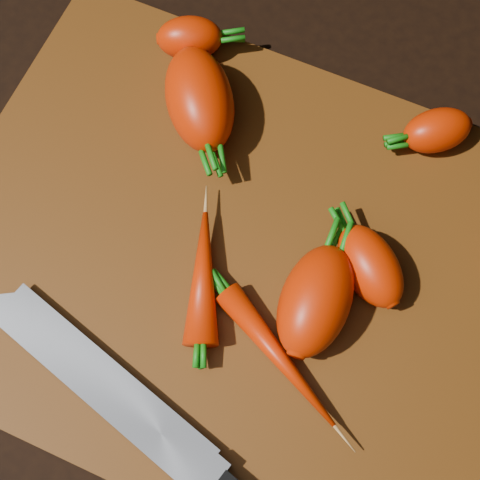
% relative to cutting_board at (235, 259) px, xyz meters
% --- Properties ---
extents(ground, '(2.00, 2.00, 0.01)m').
position_rel_cutting_board_xyz_m(ground, '(0.00, 0.00, -0.01)').
color(ground, black).
extents(cutting_board, '(0.50, 0.40, 0.01)m').
position_rel_cutting_board_xyz_m(cutting_board, '(0.00, 0.00, 0.00)').
color(cutting_board, '#572E0C').
rests_on(cutting_board, ground).
extents(carrot_0, '(0.11, 0.12, 0.06)m').
position_rel_cutting_board_xyz_m(carrot_0, '(-0.08, 0.11, 0.04)').
color(carrot_0, red).
rests_on(carrot_0, cutting_board).
extents(carrot_1, '(0.06, 0.10, 0.06)m').
position_rel_cutting_board_xyz_m(carrot_1, '(0.08, -0.02, 0.03)').
color(carrot_1, red).
rests_on(carrot_1, cutting_board).
extents(carrot_2, '(0.07, 0.07, 0.04)m').
position_rel_cutting_board_xyz_m(carrot_2, '(0.12, 0.17, 0.03)').
color(carrot_2, red).
rests_on(carrot_2, cutting_board).
extents(carrot_3, '(0.07, 0.06, 0.04)m').
position_rel_cutting_board_xyz_m(carrot_3, '(-0.12, 0.17, 0.03)').
color(carrot_3, red).
rests_on(carrot_3, cutting_board).
extents(carrot_4, '(0.08, 0.08, 0.04)m').
position_rel_cutting_board_xyz_m(carrot_4, '(0.11, 0.03, 0.03)').
color(carrot_4, red).
rests_on(carrot_4, cutting_board).
extents(carrot_6, '(0.13, 0.08, 0.02)m').
position_rel_cutting_board_xyz_m(carrot_6, '(0.07, -0.06, 0.02)').
color(carrot_6, red).
rests_on(carrot_6, cutting_board).
extents(carrot_7, '(0.07, 0.11, 0.03)m').
position_rel_cutting_board_xyz_m(carrot_7, '(-0.02, -0.03, 0.02)').
color(carrot_7, red).
rests_on(carrot_7, cutting_board).
extents(knife, '(0.33, 0.12, 0.02)m').
position_rel_cutting_board_xyz_m(knife, '(-0.03, -0.14, 0.01)').
color(knife, gray).
rests_on(knife, cutting_board).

